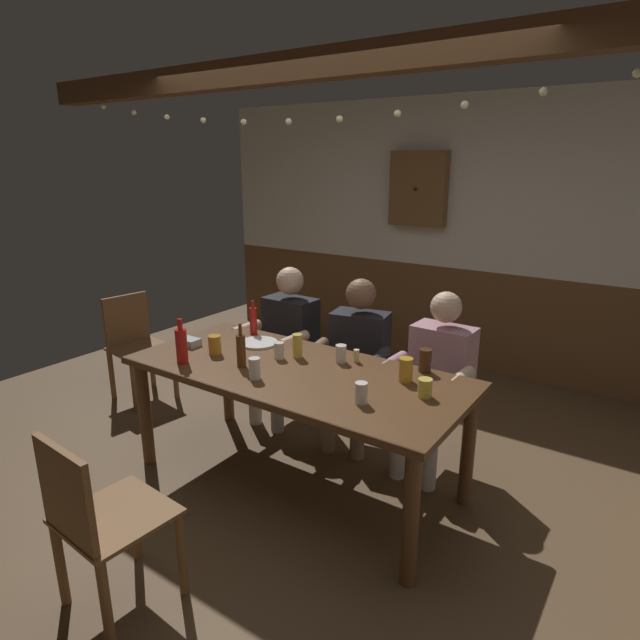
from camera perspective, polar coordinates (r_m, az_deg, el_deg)
ground_plane at (r=3.57m, az=-2.67°, el=-16.87°), size 6.49×6.49×0.00m
back_wall_upper at (r=5.31m, az=14.90°, el=13.86°), size 5.41×0.12×1.58m
back_wall_wainscot at (r=5.50m, az=13.93°, el=0.50°), size 5.41×0.12×0.98m
ceiling_beam at (r=3.23m, az=-0.18°, el=25.59°), size 4.87×0.14×0.16m
dining_table at (r=3.26m, az=-2.63°, el=-6.79°), size 2.08×0.93×0.77m
person_0 at (r=4.14m, az=-3.69°, el=-1.74°), size 0.55×0.52×1.20m
person_1 at (r=3.80m, az=3.91°, el=-3.56°), size 0.58×0.59×1.18m
person_2 at (r=3.54m, az=12.33°, el=-5.63°), size 0.54×0.53×1.18m
chair_empty_near_right at (r=4.81m, az=-19.06°, el=-2.39°), size 0.50×0.50×0.88m
chair_empty_near_left at (r=2.65m, az=-22.56°, el=-19.10°), size 0.47×0.47×0.88m
table_candle at (r=3.33m, az=3.90°, el=-3.82°), size 0.04×0.04×0.08m
condiment_caddy at (r=3.72m, az=-13.76°, el=-2.30°), size 0.14×0.10×0.05m
plate_0 at (r=3.68m, az=-6.59°, el=-2.42°), size 0.26×0.26×0.01m
bottle_0 at (r=3.86m, az=-7.12°, el=-0.05°), size 0.05×0.05×0.25m
bottle_1 at (r=3.26m, az=-8.42°, el=-3.19°), size 0.06×0.06×0.27m
bottle_2 at (r=3.39m, az=-14.55°, el=-2.61°), size 0.07×0.07×0.28m
pint_glass_0 at (r=2.89m, az=11.13°, el=-7.11°), size 0.08×0.08×0.10m
pint_glass_1 at (r=2.77m, az=4.41°, el=-7.77°), size 0.07×0.07×0.11m
pint_glass_2 at (r=3.06m, az=9.13°, el=-5.26°), size 0.08×0.08×0.14m
pint_glass_3 at (r=3.31m, az=2.25°, el=-3.61°), size 0.07×0.07×0.11m
pint_glass_4 at (r=3.39m, az=-2.42°, el=-2.75°), size 0.06×0.06×0.15m
pint_glass_5 at (r=3.51m, az=-11.15°, el=-2.62°), size 0.08×0.08×0.12m
pint_glass_6 at (r=3.22m, az=11.14°, el=-4.25°), size 0.07×0.07×0.14m
pint_glass_7 at (r=3.38m, az=-4.38°, el=-3.26°), size 0.06×0.06×0.11m
pint_glass_8 at (r=3.08m, az=-6.98°, el=-5.16°), size 0.07×0.07×0.13m
wall_dart_cabinet at (r=5.33m, az=10.44°, el=13.60°), size 0.56×0.15×0.70m
string_lights at (r=3.16m, az=-0.73°, el=21.70°), size 3.82×0.04×0.21m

